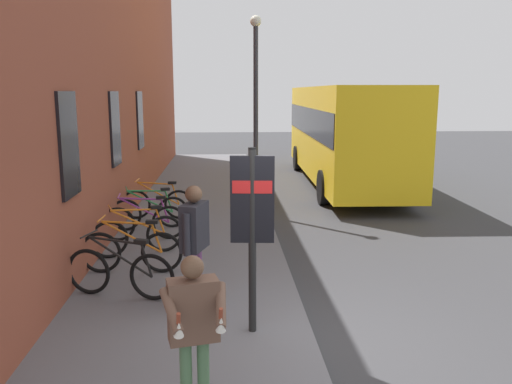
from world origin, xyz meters
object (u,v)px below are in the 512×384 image
(bicycle_mid_rack, at_px, (144,222))
(tourist_with_hotdogs, at_px, (194,321))
(bicycle_under_window, at_px, (132,251))
(bicycle_beside_lamp, at_px, (138,235))
(pedestrian_crossing_street, at_px, (195,234))
(bicycle_nearest_sign, at_px, (150,212))
(bicycle_far_end, at_px, (158,203))
(bicycle_leaning_wall, at_px, (120,272))
(street_lamp, at_px, (256,97))
(transit_info_sign, at_px, (252,211))
(city_bus, at_px, (343,129))

(bicycle_mid_rack, xyz_separation_m, tourist_with_hotdogs, (-6.25, -1.39, 0.61))
(bicycle_under_window, distance_m, bicycle_beside_lamp, 1.02)
(bicycle_beside_lamp, height_order, pedestrian_crossing_street, pedestrian_crossing_street)
(bicycle_beside_lamp, xyz_separation_m, pedestrian_crossing_street, (-2.61, -1.23, 0.71))
(bicycle_nearest_sign, xyz_separation_m, bicycle_far_end, (0.97, -0.07, 0.00))
(bicycle_leaning_wall, height_order, bicycle_mid_rack, same)
(bicycle_mid_rack, bearing_deg, street_lamp, -43.04)
(bicycle_mid_rack, bearing_deg, bicycle_far_end, -1.98)
(transit_info_sign, bearing_deg, bicycle_nearest_sign, 20.97)
(bicycle_nearest_sign, height_order, pedestrian_crossing_street, pedestrian_crossing_street)
(bicycle_under_window, xyz_separation_m, pedestrian_crossing_street, (-1.58, -1.17, 0.71))
(bicycle_mid_rack, distance_m, bicycle_nearest_sign, 0.90)
(bicycle_nearest_sign, height_order, bicycle_far_end, same)
(bicycle_leaning_wall, distance_m, bicycle_under_window, 1.10)
(bicycle_far_end, bearing_deg, bicycle_under_window, -179.68)
(bicycle_nearest_sign, bearing_deg, tourist_with_hotdogs, -168.99)
(bicycle_nearest_sign, relative_size, pedestrian_crossing_street, 0.97)
(city_bus, relative_size, pedestrian_crossing_street, 5.88)
(bicycle_far_end, bearing_deg, street_lamp, -71.40)
(bicycle_nearest_sign, bearing_deg, bicycle_mid_rack, -179.71)
(bicycle_mid_rack, xyz_separation_m, transit_info_sign, (-4.41, -2.03, 1.21))
(bicycle_leaning_wall, xyz_separation_m, city_bus, (10.27, -5.71, 1.41))
(bicycle_leaning_wall, bearing_deg, tourist_with_hotdogs, -157.52)
(bicycle_far_end, height_order, pedestrian_crossing_street, pedestrian_crossing_street)
(bicycle_under_window, relative_size, bicycle_beside_lamp, 1.05)
(transit_info_sign, relative_size, pedestrian_crossing_street, 1.34)
(bicycle_mid_rack, relative_size, city_bus, 0.17)
(bicycle_under_window, height_order, bicycle_mid_rack, same)
(bicycle_under_window, distance_m, city_bus, 10.91)
(bicycle_mid_rack, distance_m, city_bus, 9.31)
(bicycle_under_window, bearing_deg, bicycle_leaning_wall, -179.23)
(bicycle_leaning_wall, relative_size, transit_info_sign, 0.71)
(city_bus, bearing_deg, bicycle_mid_rack, 140.79)
(bicycle_far_end, relative_size, tourist_with_hotdogs, 1.10)
(tourist_with_hotdogs, height_order, street_lamp, street_lamp)
(bicycle_under_window, height_order, street_lamp, street_lamp)
(bicycle_leaning_wall, height_order, tourist_with_hotdogs, tourist_with_hotdogs)
(bicycle_nearest_sign, relative_size, bicycle_far_end, 0.98)
(pedestrian_crossing_street, bearing_deg, bicycle_under_window, 36.50)
(bicycle_far_end, distance_m, pedestrian_crossing_street, 5.67)
(bicycle_beside_lamp, distance_m, bicycle_far_end, 2.89)
(transit_info_sign, distance_m, city_bus, 12.15)
(city_bus, height_order, tourist_with_hotdogs, city_bus)
(bicycle_leaning_wall, height_order, pedestrian_crossing_street, pedestrian_crossing_street)
(bicycle_under_window, xyz_separation_m, bicycle_mid_rack, (2.05, 0.09, 0.00))
(transit_info_sign, xyz_separation_m, pedestrian_crossing_street, (0.78, 0.77, -0.50))
(pedestrian_crossing_street, distance_m, tourist_with_hotdogs, 2.63)
(transit_info_sign, distance_m, street_lamp, 7.25)
(transit_info_sign, relative_size, street_lamp, 0.49)
(bicycle_leaning_wall, height_order, city_bus, city_bus)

